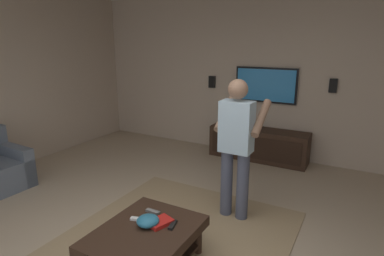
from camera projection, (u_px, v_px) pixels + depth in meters
The scene contains 14 objects.
wall_back_tv at pixel (274, 77), 5.56m from camera, with size 0.10×7.31×2.87m, color #BCA893.
area_rug at pixel (159, 255), 3.13m from camera, with size 3.02×2.24×0.01m, color #9E8460.
coffee_table at pixel (145, 240), 2.89m from camera, with size 1.00×0.80×0.40m.
media_console at pixel (258, 144), 5.63m from camera, with size 0.45×1.70×0.55m.
tv at pixel (266, 85), 5.57m from camera, with size 0.05×1.08×0.61m.
person_standing at pixel (237, 142), 3.62m from camera, with size 0.53×0.53×1.64m.
bowl at pixel (148, 221), 2.92m from camera, with size 0.21×0.21×0.09m, color teal.
remote_white at pixel (138, 219), 3.01m from camera, with size 0.15×0.04×0.02m, color white.
remote_black at pixel (173, 225), 2.92m from camera, with size 0.15×0.04×0.02m, color black.
remote_grey at pixel (153, 212), 3.15m from camera, with size 0.15×0.04×0.02m, color slate.
book at pixel (160, 222), 2.95m from camera, with size 0.22×0.16×0.04m, color red.
vase_round at pixel (239, 120), 5.73m from camera, with size 0.22×0.22×0.22m, color teal.
wall_speaker_left at pixel (333, 86), 5.06m from camera, with size 0.06×0.12×0.22m, color black.
wall_speaker_right at pixel (212, 82), 6.07m from camera, with size 0.06×0.12×0.22m, color black.
Camera 1 is at (-2.07, -1.45, 2.03)m, focal length 29.97 mm.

